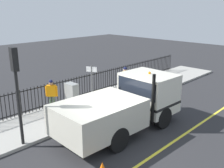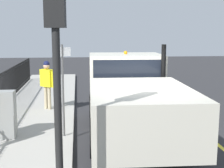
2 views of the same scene
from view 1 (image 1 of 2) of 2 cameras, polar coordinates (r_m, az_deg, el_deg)
name	(u,v)px [view 1 (image 1 of 2)]	position (r m, az deg, el deg)	size (l,w,h in m)	color
ground_plane	(114,139)	(10.94, 0.55, -11.93)	(60.68, 60.68, 0.00)	#2B2B2D
sidewalk_slab	(65,114)	(13.25, -10.25, -6.59)	(2.90, 27.58, 0.13)	#A3A099
lane_marking	(152,156)	(9.91, 8.78, -15.42)	(0.12, 24.82, 0.01)	yellow
work_truck	(128,102)	(11.36, 3.58, -3.97)	(2.59, 6.03, 2.61)	silver
worker_standing	(125,79)	(15.05, 2.89, 1.20)	(0.54, 0.50, 1.80)	yellow
pedestrian_distant	(52,92)	(13.39, -13.17, -1.68)	(0.47, 0.47, 1.62)	orange
iron_fence	(50,95)	(14.01, -13.52, -2.33)	(0.04, 23.48, 1.30)	black
traffic_light_near	(16,77)	(9.92, -20.38, 1.40)	(0.32, 0.24, 3.75)	black
utility_cabinet	(72,95)	(13.78, -8.80, -2.45)	(0.72, 0.42, 1.29)	gray
street_sign	(92,85)	(12.25, -4.45, -0.21)	(0.45, 0.27, 2.52)	#4C4C4C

